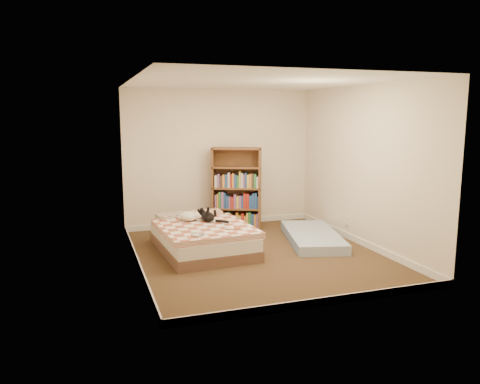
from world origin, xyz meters
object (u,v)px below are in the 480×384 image
object	(u,v)px
floor_mattress	(312,237)
white_dog	(189,216)
bed	(202,237)
black_cat	(207,216)
bookshelf	(236,199)

from	to	relation	value
floor_mattress	white_dog	world-z (taller)	white_dog
bed	white_dog	size ratio (longest dim) A/B	5.16
bed	white_dog	world-z (taller)	white_dog
black_cat	white_dog	bearing A→B (deg)	158.41
bed	black_cat	bearing A→B (deg)	49.91
bed	bookshelf	distance (m)	1.56
black_cat	white_dog	distance (m)	0.28
bookshelf	white_dog	xyz separation A→B (m)	(-1.08, -0.97, -0.05)
black_cat	white_dog	world-z (taller)	black_cat
white_dog	floor_mattress	bearing A→B (deg)	-23.34
bookshelf	white_dog	size ratio (longest dim) A/B	4.12
floor_mattress	bed	bearing A→B (deg)	-167.29
floor_mattress	white_dog	size ratio (longest dim) A/B	4.81
bookshelf	black_cat	xyz separation A→B (m)	(-0.80, -1.02, -0.05)
bed	black_cat	size ratio (longest dim) A/B	2.64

